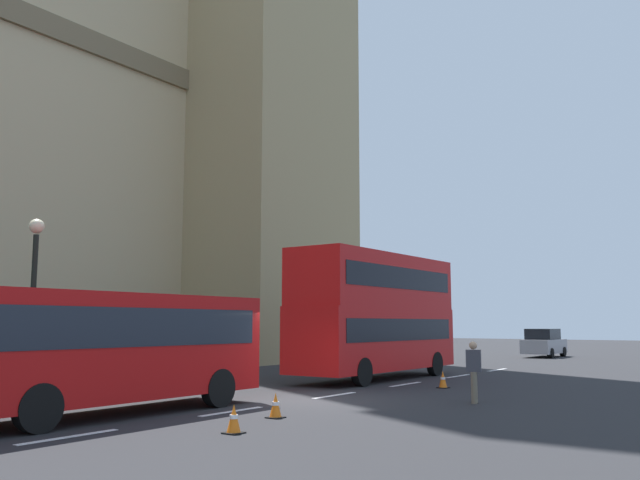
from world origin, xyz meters
name	(u,v)px	position (x,y,z in m)	size (l,w,h in m)	color
ground_plane	(304,400)	(0.00, 0.00, 0.00)	(160.00, 160.00, 0.00)	#262628
lane_centre_marking	(288,403)	(-0.75, 0.00, 0.00)	(34.40, 0.16, 0.01)	silver
double_decker_bus	(376,310)	(7.50, 2.00, 2.71)	(9.16, 2.54, 4.90)	red
sedan_lead	(544,343)	(29.14, 1.91, 0.91)	(4.40, 1.86, 1.85)	gray
traffic_cone_west	(234,419)	(-5.51, -2.33, 0.28)	(0.36, 0.36, 0.58)	black
traffic_cone_middle	(276,406)	(-3.31, -1.62, 0.28)	(0.36, 0.36, 0.58)	black
traffic_cone_east	(443,380)	(5.63, -1.71, 0.28)	(0.36, 0.36, 0.58)	black
street_lamp	(33,294)	(-4.58, 6.50, 3.06)	(0.44, 0.44, 5.27)	black
pedestrian_by_kerb	(474,370)	(2.10, -4.29, 0.91)	(0.35, 0.45, 1.69)	#726651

